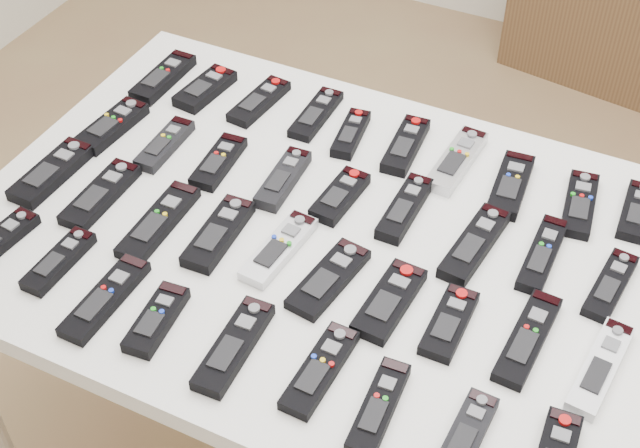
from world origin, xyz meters
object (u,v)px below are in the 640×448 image
at_px(remote_26, 449,323).
at_px(remote_27, 528,338).
at_px(remote_19, 52,172).
at_px(remote_24, 329,279).
at_px(remote_1, 205,89).
at_px(remote_6, 457,161).
at_px(table, 320,255).
at_px(remote_17, 542,254).
at_px(remote_22, 218,233).
at_px(remote_13, 283,179).
at_px(remote_36, 467,434).
at_px(remote_20, 101,195).
at_px(remote_4, 351,134).
at_px(remote_15, 405,208).
at_px(remote_14, 340,196).
at_px(remote_25, 389,301).
at_px(remote_31, 105,298).
at_px(remote_28, 600,368).
at_px(remote_2, 259,101).
at_px(remote_8, 580,204).
at_px(remote_10, 112,126).
at_px(remote_11, 165,144).
at_px(remote_21, 159,222).
at_px(remote_7, 511,185).
at_px(remote_23, 279,249).
at_px(remote_0, 163,77).
at_px(remote_16, 474,244).
at_px(remote_5, 406,145).
at_px(remote_34, 320,370).
at_px(remote_30, 59,261).
at_px(remote_18, 610,285).
at_px(remote_3, 316,114).
at_px(remote_9, 639,212).
at_px(remote_32, 157,320).
at_px(remote_12, 219,162).

bearing_deg(remote_26, remote_27, 10.78).
height_order(remote_19, remote_24, remote_19).
xyz_separation_m(remote_1, remote_6, (0.56, 0.01, 0.00)).
distance_m(table, remote_17, 0.39).
bearing_deg(remote_22, remote_24, -5.55).
xyz_separation_m(remote_13, remote_36, (0.49, -0.38, -0.00)).
relative_size(table, remote_20, 6.82).
distance_m(remote_4, remote_15, 0.24).
bearing_deg(remote_14, remote_20, -150.57).
relative_size(table, remote_1, 8.35).
relative_size(remote_4, remote_14, 0.99).
bearing_deg(remote_13, remote_25, -36.20).
distance_m(remote_27, remote_31, 0.68).
bearing_deg(remote_36, remote_28, 56.55).
height_order(remote_2, remote_36, remote_36).
height_order(remote_19, remote_22, same).
bearing_deg(remote_8, remote_15, -159.18).
relative_size(remote_10, remote_11, 1.07).
distance_m(remote_21, remote_28, 0.78).
relative_size(remote_15, remote_31, 0.91).
relative_size(remote_10, remote_14, 1.17).
distance_m(remote_19, remote_27, 0.92).
bearing_deg(remote_24, table, 130.45).
xyz_separation_m(remote_17, remote_19, (-0.89, -0.20, 0.00)).
relative_size(remote_7, remote_23, 0.95).
height_order(remote_26, remote_36, same).
height_order(remote_0, remote_16, same).
bearing_deg(remote_5, remote_28, -42.55).
distance_m(remote_10, remote_31, 0.47).
relative_size(remote_0, remote_1, 1.20).
distance_m(remote_4, remote_27, 0.58).
bearing_deg(remote_34, remote_7, 77.86).
height_order(remote_26, remote_30, remote_30).
height_order(remote_10, remote_16, same).
bearing_deg(remote_28, remote_18, 103.72).
bearing_deg(remote_24, remote_3, 126.56).
relative_size(remote_9, remote_13, 0.91).
bearing_deg(remote_16, remote_7, 92.80).
relative_size(remote_21, remote_25, 1.19).
relative_size(remote_9, remote_23, 0.84).
bearing_deg(remote_6, remote_26, -68.58).
bearing_deg(remote_18, remote_8, 124.94).
xyz_separation_m(remote_1, remote_36, (0.78, -0.56, -0.00)).
distance_m(table, remote_21, 0.30).
height_order(remote_30, remote_32, remote_32).
height_order(remote_8, remote_12, same).
distance_m(remote_12, remote_15, 0.37).
relative_size(remote_9, remote_34, 0.86).
bearing_deg(remote_12, remote_4, 40.34).
relative_size(remote_20, remote_30, 1.21).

